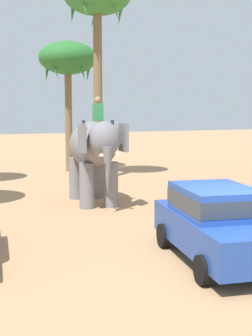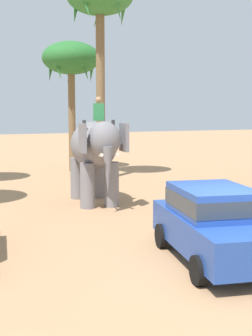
{
  "view_description": "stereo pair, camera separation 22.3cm",
  "coord_description": "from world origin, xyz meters",
  "px_view_note": "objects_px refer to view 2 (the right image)",
  "views": [
    {
      "loc": [
        -5.94,
        -7.63,
        3.4
      ],
      "look_at": [
        -0.18,
        5.48,
        1.6
      ],
      "focal_mm": 48.88,
      "sensor_mm": 36.0,
      "label": 1
    },
    {
      "loc": [
        -5.74,
        -7.72,
        3.4
      ],
      "look_at": [
        -0.18,
        5.48,
        1.6
      ],
      "focal_mm": 48.88,
      "sensor_mm": 36.0,
      "label": 2
    }
  ],
  "objects_px": {
    "elephant_with_mahout": "(95,150)",
    "palm_tree_far_back": "(71,61)",
    "palm_tree_left_of_road": "(100,3)",
    "car_sedan_foreground": "(213,221)"
  },
  "relations": [
    {
      "from": "car_sedan_foreground",
      "to": "elephant_with_mahout",
      "type": "distance_m",
      "value": 7.26
    },
    {
      "from": "car_sedan_foreground",
      "to": "elephant_with_mahout",
      "type": "height_order",
      "value": "elephant_with_mahout"
    },
    {
      "from": "elephant_with_mahout",
      "to": "palm_tree_far_back",
      "type": "height_order",
      "value": "palm_tree_far_back"
    },
    {
      "from": "palm_tree_left_of_road",
      "to": "palm_tree_far_back",
      "type": "xyz_separation_m",
      "value": [
        -0.35,
        3.82,
        -2.33
      ]
    },
    {
      "from": "palm_tree_left_of_road",
      "to": "palm_tree_far_back",
      "type": "height_order",
      "value": "palm_tree_left_of_road"
    },
    {
      "from": "elephant_with_mahout",
      "to": "palm_tree_left_of_road",
      "type": "relative_size",
      "value": 0.41
    },
    {
      "from": "elephant_with_mahout",
      "to": "palm_tree_left_of_road",
      "type": "bearing_deg",
      "value": 68.22
    },
    {
      "from": "palm_tree_far_back",
      "to": "elephant_with_mahout",
      "type": "bearing_deg",
      "value": -101.12
    },
    {
      "from": "elephant_with_mahout",
      "to": "palm_tree_far_back",
      "type": "bearing_deg",
      "value": 78.88
    },
    {
      "from": "car_sedan_foreground",
      "to": "palm_tree_far_back",
      "type": "xyz_separation_m",
      "value": [
        1.47,
        16.4,
        5.18
      ]
    }
  ]
}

